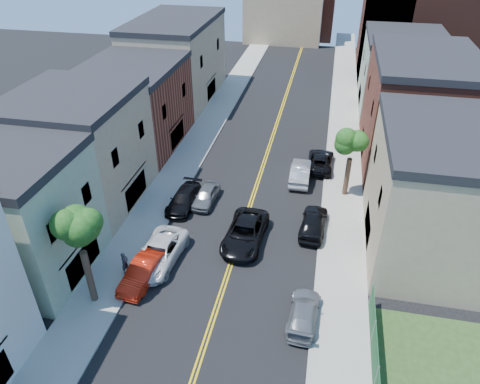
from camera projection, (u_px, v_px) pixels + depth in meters
The scene contains 26 objects.
sidewalk_left at pixel (203, 132), 49.99m from camera, with size 3.20×100.00×0.15m, color gray.
sidewalk_right at pixel (345, 144), 47.32m from camera, with size 3.20×100.00×0.15m, color gray.
curb_left at pixel (218, 133), 49.69m from camera, with size 0.30×100.00×0.15m, color gray.
curb_right at pixel (328, 143), 47.61m from camera, with size 0.30×100.00×0.15m, color gray.
bldg_left_palegrn at pixel (13, 219), 29.03m from camera, with size 9.00×8.00×8.50m, color gray.
bldg_left_tan_near at pixel (80, 153), 36.29m from camera, with size 9.00×10.00×9.00m, color #998466.
bldg_left_brick at pixel (134, 108), 45.60m from camera, with size 9.00×12.00×8.00m, color brown.
bldg_left_tan_far at pixel (177, 62), 56.69m from camera, with size 9.00×16.00×9.50m, color #998466.
bldg_right_tan at pixel (441, 197), 30.73m from camera, with size 9.00×12.00×9.00m, color #998466.
bldg_right_brick at pixel (417, 113), 41.96m from camera, with size 9.00×14.00×10.00m, color brown.
bldg_right_palegrn at pixel (401, 75), 53.87m from camera, with size 9.00×12.00×8.50m, color gray.
church at pixel (411, 23), 64.22m from camera, with size 16.20×14.20×22.60m.
backdrop_left at pixel (284, 7), 80.60m from camera, with size 14.00×8.00×12.00m, color #998466.
backdrop_center at pixel (307, 10), 83.75m from camera, with size 10.00×8.00×10.00m, color brown.
tree_left_mid at pixel (75, 219), 25.09m from camera, with size 5.20×5.20×9.29m.
tree_right_far at pixel (353, 136), 36.01m from camera, with size 4.40×4.40×8.03m.
red_sedan at pixel (142, 272), 29.79m from camera, with size 1.60×4.58×1.51m, color red.
white_pickup at pixel (159, 253), 31.39m from camera, with size 2.67×5.79×1.61m, color silver.
grey_car_left at pixel (206, 196), 37.79m from camera, with size 1.66×4.14×1.41m, color #56595E.
black_car_left at pixel (184, 199), 37.32m from camera, with size 2.01×4.93×1.43m, color black.
grey_car_right at pixel (304, 313), 26.96m from camera, with size 1.82×4.48×1.30m, color slate.
black_car_right at pixel (314, 222), 34.39m from camera, with size 1.95×4.85×1.65m, color black.
silver_car_right at pixel (300, 172), 40.87m from camera, with size 1.76×5.04×1.66m, color #A5A7AD.
dark_car_right_far at pixel (320, 161), 42.91m from camera, with size 2.42×5.25×1.46m, color black.
black_suv_lane at pixel (245, 233), 33.25m from camera, with size 2.77×6.01×1.67m, color black.
pedestrian_left at pixel (125, 263), 30.25m from camera, with size 0.61×0.40×1.67m, color #2A2B33.
Camera 1 is at (5.42, -3.88, 21.54)m, focal length 32.98 mm.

